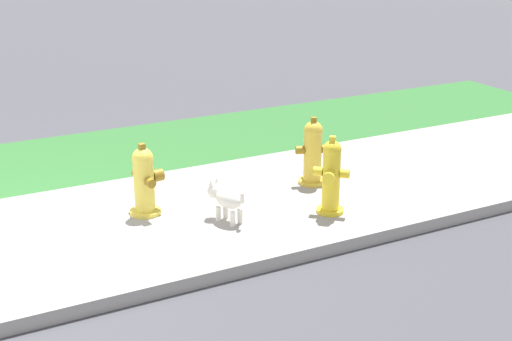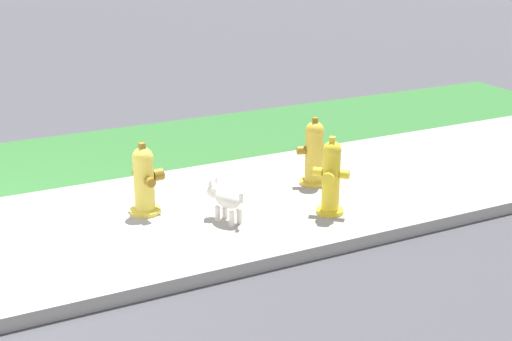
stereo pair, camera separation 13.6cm
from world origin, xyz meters
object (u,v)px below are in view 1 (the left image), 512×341
(small_white_dog, at_px, (226,199))
(fire_hydrant_by_grass_verge, at_px, (331,177))
(fire_hydrant_across_street, at_px, (313,152))
(fire_hydrant_far_end, at_px, (144,181))

(small_white_dog, bearing_deg, fire_hydrant_by_grass_verge, -127.10)
(fire_hydrant_across_street, xyz_separation_m, small_white_dog, (-1.28, -0.49, -0.12))
(fire_hydrant_by_grass_verge, distance_m, fire_hydrant_across_street, 0.83)
(fire_hydrant_far_end, relative_size, small_white_dog, 1.69)
(fire_hydrant_far_end, relative_size, fire_hydrant_across_street, 0.97)
(fire_hydrant_across_street, bearing_deg, fire_hydrant_far_end, -161.05)
(fire_hydrant_by_grass_verge, relative_size, small_white_dog, 1.84)
(fire_hydrant_across_street, relative_size, small_white_dog, 1.75)
(fire_hydrant_across_street, height_order, small_white_dog, fire_hydrant_across_street)
(fire_hydrant_far_end, xyz_separation_m, fire_hydrant_across_street, (1.90, -0.04, 0.01))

